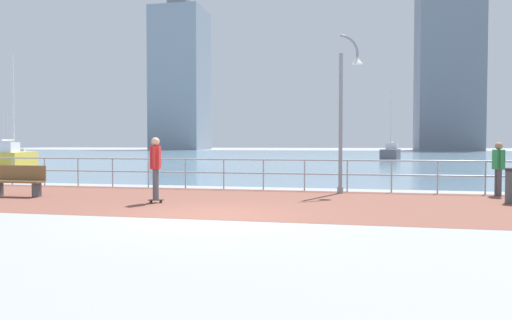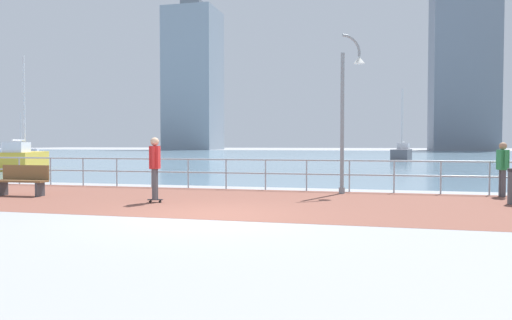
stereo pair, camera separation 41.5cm
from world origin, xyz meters
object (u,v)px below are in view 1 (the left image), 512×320
object	(u,v)px
lamppost	(346,106)
bystander	(498,165)
sailboat_blue	(13,159)
skateboarder	(156,164)
park_bench	(19,180)
sailboat_gray	(391,153)
sailboat_teal	(9,156)

from	to	relation	value
lamppost	bystander	size ratio (longest dim) A/B	3.09
sailboat_blue	skateboarder	bearing A→B (deg)	-41.28
bystander	sailboat_blue	size ratio (longest dim) A/B	0.23
skateboarder	park_bench	distance (m)	4.70
lamppost	sailboat_gray	distance (m)	31.57
bystander	sailboat_blue	world-z (taller)	sailboat_blue
skateboarder	sailboat_gray	xyz separation A→B (m)	(8.30, 34.87, -0.41)
skateboarder	park_bench	bearing A→B (deg)	172.66
sailboat_teal	park_bench	bearing A→B (deg)	-50.16
bystander	sailboat_blue	distance (m)	26.16
lamppost	sailboat_teal	world-z (taller)	lamppost
sailboat_blue	sailboat_gray	size ratio (longest dim) A/B	1.04
sailboat_teal	sailboat_blue	size ratio (longest dim) A/B	0.64
bystander	lamppost	bearing A→B (deg)	-177.70
lamppost	park_bench	xyz separation A→B (m)	(-9.49, -2.96, -2.28)
park_bench	sailboat_blue	size ratio (longest dim) A/B	0.23
lamppost	sailboat_gray	xyz separation A→B (m)	(3.44, 31.31, -2.13)
sailboat_teal	sailboat_gray	size ratio (longest dim) A/B	0.67
lamppost	bystander	world-z (taller)	lamppost
sailboat_blue	bystander	bearing A→B (deg)	-21.16
park_bench	sailboat_gray	world-z (taller)	sailboat_gray
bystander	park_bench	bearing A→B (deg)	-167.35
sailboat_blue	sailboat_gray	xyz separation A→B (m)	(23.32, 21.69, -0.03)
sailboat_gray	sailboat_teal	bearing A→B (deg)	-167.03
bystander	sailboat_teal	size ratio (longest dim) A/B	0.36
skateboarder	sailboat_blue	distance (m)	19.98
skateboarder	sailboat_teal	xyz separation A→B (m)	(-26.53, 26.84, -0.62)
park_bench	sailboat_teal	bearing A→B (deg)	129.84
sailboat_gray	bystander	bearing A→B (deg)	-88.02
skateboarder	sailboat_blue	world-z (taller)	sailboat_blue
sailboat_blue	sailboat_gray	world-z (taller)	sailboat_blue
bystander	sailboat_gray	xyz separation A→B (m)	(-1.07, 31.13, -0.31)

